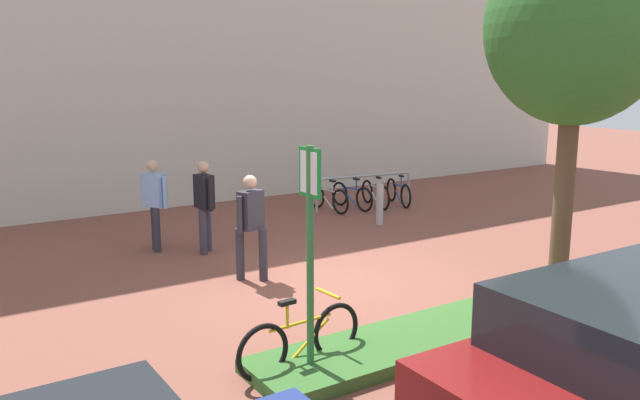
% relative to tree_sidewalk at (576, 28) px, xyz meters
% --- Properties ---
extents(ground_plane, '(60.00, 60.00, 0.00)m').
position_rel_tree_sidewalk_xyz_m(ground_plane, '(-2.17, 2.30, -3.90)').
color(ground_plane, brown).
extents(building_facade, '(28.00, 1.20, 10.00)m').
position_rel_tree_sidewalk_xyz_m(building_facade, '(-2.17, 10.08, 1.10)').
color(building_facade, beige).
rests_on(building_facade, ground).
extents(planter_strip, '(7.00, 1.10, 0.16)m').
position_rel_tree_sidewalk_xyz_m(planter_strip, '(-1.51, -0.12, -3.82)').
color(planter_strip, '#336028').
rests_on(planter_strip, ground).
extents(tree_sidewalk, '(2.48, 2.48, 5.30)m').
position_rel_tree_sidewalk_xyz_m(tree_sidewalk, '(0.00, 0.00, 0.00)').
color(tree_sidewalk, brown).
rests_on(tree_sidewalk, ground).
extents(parking_sign_post, '(0.08, 0.36, 2.56)m').
position_rel_tree_sidewalk_xyz_m(parking_sign_post, '(-4.35, -0.12, -2.23)').
color(parking_sign_post, '#2D7238').
rests_on(parking_sign_post, ground).
extents(bike_at_sign, '(1.68, 0.42, 0.86)m').
position_rel_tree_sidewalk_xyz_m(bike_at_sign, '(-4.33, 0.11, -3.55)').
color(bike_at_sign, black).
rests_on(bike_at_sign, ground).
extents(bike_rack_cluster, '(2.64, 1.84, 0.83)m').
position_rel_tree_sidewalk_xyz_m(bike_rack_cluster, '(1.56, 6.87, -3.55)').
color(bike_rack_cluster, '#99999E').
rests_on(bike_rack_cluster, ground).
extents(bollard_steel, '(0.16, 0.16, 0.90)m').
position_rel_tree_sidewalk_xyz_m(bollard_steel, '(0.79, 5.24, -3.45)').
color(bollard_steel, '#ADADB2').
rests_on(bollard_steel, ground).
extents(person_suited_navy, '(0.31, 0.61, 1.72)m').
position_rel_tree_sidewalk_xyz_m(person_suited_navy, '(-3.34, 5.19, -2.92)').
color(person_suited_navy, '#383342').
rests_on(person_suited_navy, ground).
extents(person_shirt_white, '(0.41, 0.53, 1.72)m').
position_rel_tree_sidewalk_xyz_m(person_shirt_white, '(-4.07, 5.84, -2.92)').
color(person_shirt_white, '#2D2D38').
rests_on(person_shirt_white, ground).
extents(person_suited_dark, '(0.57, 0.39, 1.72)m').
position_rel_tree_sidewalk_xyz_m(person_suited_dark, '(-3.36, 3.26, -2.92)').
color(person_suited_dark, '#2D2D38').
rests_on(person_suited_dark, ground).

